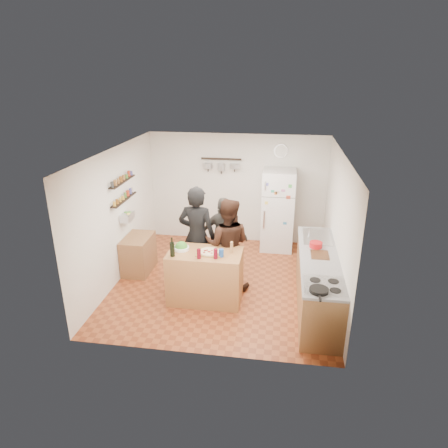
% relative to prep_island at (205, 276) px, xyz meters
% --- Properties ---
extents(room_shell, '(4.20, 4.20, 4.20)m').
position_rel_prep_island_xyz_m(room_shell, '(0.21, 1.04, 0.79)').
color(room_shell, brown).
rests_on(room_shell, ground).
extents(prep_island, '(1.25, 0.72, 0.91)m').
position_rel_prep_island_xyz_m(prep_island, '(0.00, 0.00, 0.00)').
color(prep_island, '#A3643B').
rests_on(prep_island, floor).
extents(pizza_board, '(0.42, 0.34, 0.02)m').
position_rel_prep_island_xyz_m(pizza_board, '(0.08, -0.02, 0.47)').
color(pizza_board, olive).
rests_on(pizza_board, prep_island).
extents(pizza, '(0.34, 0.34, 0.02)m').
position_rel_prep_island_xyz_m(pizza, '(0.08, -0.02, 0.48)').
color(pizza, beige).
rests_on(pizza, pizza_board).
extents(salad_bowl, '(0.26, 0.26, 0.05)m').
position_rel_prep_island_xyz_m(salad_bowl, '(-0.42, 0.05, 0.48)').
color(salad_bowl, white).
rests_on(salad_bowl, prep_island).
extents(wine_bottle, '(0.08, 0.08, 0.24)m').
position_rel_prep_island_xyz_m(wine_bottle, '(-0.50, -0.22, 0.58)').
color(wine_bottle, black).
rests_on(wine_bottle, prep_island).
extents(wine_glass_near, '(0.07, 0.07, 0.16)m').
position_rel_prep_island_xyz_m(wine_glass_near, '(-0.05, -0.24, 0.54)').
color(wine_glass_near, '#540713').
rests_on(wine_glass_near, prep_island).
extents(wine_glass_far, '(0.07, 0.07, 0.17)m').
position_rel_prep_island_xyz_m(wine_glass_far, '(0.22, -0.20, 0.54)').
color(wine_glass_far, '#580716').
rests_on(wine_glass_far, prep_island).
extents(pepper_mill, '(0.05, 0.05, 0.17)m').
position_rel_prep_island_xyz_m(pepper_mill, '(0.45, 0.05, 0.54)').
color(pepper_mill, '#A57545').
rests_on(pepper_mill, prep_island).
extents(salt_canister, '(0.08, 0.08, 0.13)m').
position_rel_prep_island_xyz_m(salt_canister, '(0.30, -0.12, 0.52)').
color(salt_canister, '#1A4692').
rests_on(salt_canister, prep_island).
extents(person_left, '(0.73, 0.52, 1.90)m').
position_rel_prep_island_xyz_m(person_left, '(-0.26, 0.57, 0.49)').
color(person_left, black).
rests_on(person_left, floor).
extents(person_center, '(0.84, 0.65, 1.72)m').
position_rel_prep_island_xyz_m(person_center, '(0.31, 0.49, 0.40)').
color(person_center, black).
rests_on(person_center, floor).
extents(person_back, '(0.96, 0.49, 1.57)m').
position_rel_prep_island_xyz_m(person_back, '(0.17, 1.01, 0.33)').
color(person_back, '#322F2C').
rests_on(person_back, floor).
extents(counter_run, '(0.63, 2.63, 0.90)m').
position_rel_prep_island_xyz_m(counter_run, '(1.91, 0.10, -0.01)').
color(counter_run, '#9E7042').
rests_on(counter_run, floor).
extents(stove_top, '(0.60, 0.62, 0.02)m').
position_rel_prep_island_xyz_m(stove_top, '(1.91, -0.85, 0.46)').
color(stove_top, white).
rests_on(stove_top, counter_run).
extents(skillet, '(0.27, 0.27, 0.05)m').
position_rel_prep_island_xyz_m(skillet, '(1.81, -1.04, 0.49)').
color(skillet, black).
rests_on(skillet, stove_top).
extents(sink, '(0.50, 0.80, 0.03)m').
position_rel_prep_island_xyz_m(sink, '(1.91, 0.95, 0.46)').
color(sink, silver).
rests_on(sink, counter_run).
extents(cutting_board, '(0.30, 0.40, 0.02)m').
position_rel_prep_island_xyz_m(cutting_board, '(1.91, 0.18, 0.46)').
color(cutting_board, '#915A35').
rests_on(cutting_board, counter_run).
extents(red_bowl, '(0.22, 0.22, 0.09)m').
position_rel_prep_island_xyz_m(red_bowl, '(1.86, 0.48, 0.51)').
color(red_bowl, red).
rests_on(red_bowl, counter_run).
extents(fridge, '(0.70, 0.68, 1.80)m').
position_rel_prep_island_xyz_m(fridge, '(1.16, 2.40, 0.45)').
color(fridge, white).
rests_on(fridge, floor).
extents(wall_clock, '(0.30, 0.03, 0.30)m').
position_rel_prep_island_xyz_m(wall_clock, '(1.16, 2.73, 1.69)').
color(wall_clock, silver).
rests_on(wall_clock, back_wall).
extents(spice_shelf_lower, '(0.12, 1.00, 0.02)m').
position_rel_prep_island_xyz_m(spice_shelf_lower, '(-1.72, 0.85, 1.04)').
color(spice_shelf_lower, black).
rests_on(spice_shelf_lower, left_wall).
extents(spice_shelf_upper, '(0.12, 1.00, 0.02)m').
position_rel_prep_island_xyz_m(spice_shelf_upper, '(-1.72, 0.85, 1.40)').
color(spice_shelf_upper, black).
rests_on(spice_shelf_upper, left_wall).
extents(produce_basket, '(0.18, 0.35, 0.14)m').
position_rel_prep_island_xyz_m(produce_basket, '(-1.69, 0.85, 0.69)').
color(produce_basket, silver).
rests_on(produce_basket, left_wall).
extents(side_table, '(0.50, 0.80, 0.73)m').
position_rel_prep_island_xyz_m(side_table, '(-1.53, 0.86, -0.09)').
color(side_table, olive).
rests_on(side_table, floor).
extents(pot_rack, '(0.90, 0.04, 0.04)m').
position_rel_prep_island_xyz_m(pot_rack, '(-0.14, 2.65, 1.49)').
color(pot_rack, black).
rests_on(pot_rack, back_wall).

